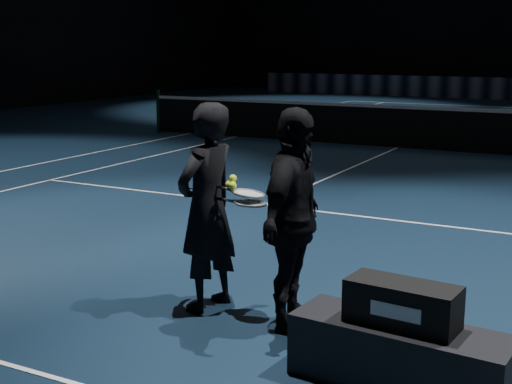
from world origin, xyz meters
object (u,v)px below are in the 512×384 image
(racket_lower, at_px, (251,203))
(racket_upper, at_px, (248,193))
(player_bench, at_px, (400,356))
(racket_bag, at_px, (402,304))
(player_b, at_px, (293,221))
(tennis_balls, at_px, (231,183))
(player_a, at_px, (207,208))

(racket_lower, xyz_separation_m, racket_upper, (-0.05, 0.04, 0.07))
(player_bench, relative_size, racket_upper, 2.17)
(racket_bag, height_order, player_b, player_b)
(racket_bag, bearing_deg, tennis_balls, 164.08)
(player_b, bearing_deg, player_bench, -124.19)
(racket_lower, bearing_deg, player_b, -0.00)
(racket_lower, relative_size, racket_upper, 1.00)
(racket_bag, height_order, tennis_balls, tennis_balls)
(player_bench, relative_size, player_a, 0.82)
(racket_lower, bearing_deg, racket_bag, -18.05)
(player_bench, height_order, player_a, player_a)
(player_a, height_order, tennis_balls, player_a)
(tennis_balls, bearing_deg, racket_bag, -21.24)
(racket_bag, bearing_deg, racket_upper, 161.53)
(player_bench, xyz_separation_m, tennis_balls, (-1.67, 0.65, 0.92))
(player_bench, height_order, player_b, player_b)
(player_b, distance_m, racket_upper, 0.48)
(racket_bag, xyz_separation_m, racket_upper, (-1.53, 0.67, 0.47))
(player_b, distance_m, tennis_balls, 0.64)
(player_a, relative_size, tennis_balls, 15.06)
(player_bench, distance_m, player_a, 2.15)
(racket_bag, height_order, player_a, player_a)
(player_a, distance_m, tennis_balls, 0.35)
(player_bench, xyz_separation_m, player_b, (-1.08, 0.59, 0.68))
(tennis_balls, bearing_deg, racket_lower, -6.44)
(player_b, bearing_deg, racket_lower, 79.62)
(racket_bag, distance_m, player_b, 1.27)
(tennis_balls, bearing_deg, player_b, -5.45)
(player_bench, xyz_separation_m, racket_upper, (-1.53, 0.67, 0.84))
(racket_upper, height_order, tennis_balls, tennis_balls)
(player_a, height_order, racket_lower, player_a)
(racket_lower, distance_m, tennis_balls, 0.25)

